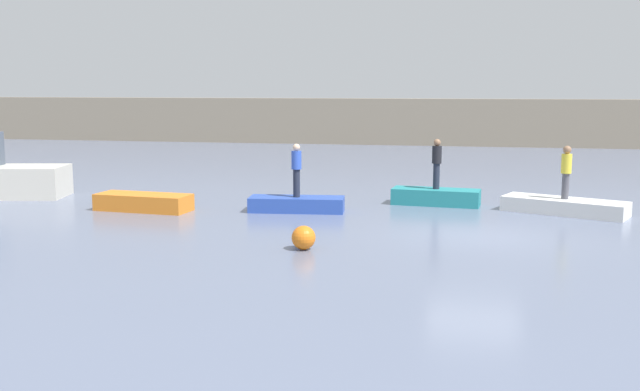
{
  "coord_description": "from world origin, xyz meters",
  "views": [
    {
      "loc": [
        -0.41,
        -19.55,
        4.04
      ],
      "look_at": [
        -4.85,
        2.86,
        0.54
      ],
      "focal_mm": 40.59,
      "sensor_mm": 36.0,
      "label": 1
    }
  ],
  "objects_px": {
    "person_blue_shirt": "(296,167)",
    "mooring_buoy": "(304,238)",
    "rowboat_teal": "(436,197)",
    "person_yellow_shirt": "(566,169)",
    "person_dark_shirt": "(437,161)",
    "rowboat_orange": "(144,202)",
    "rowboat_white": "(564,206)",
    "rowboat_blue": "(297,204)"
  },
  "relations": [
    {
      "from": "rowboat_teal",
      "to": "person_blue_shirt",
      "type": "distance_m",
      "value": 5.0
    },
    {
      "from": "person_blue_shirt",
      "to": "person_dark_shirt",
      "type": "distance_m",
      "value": 4.87
    },
    {
      "from": "person_yellow_shirt",
      "to": "rowboat_teal",
      "type": "bearing_deg",
      "value": 167.32
    },
    {
      "from": "rowboat_teal",
      "to": "rowboat_white",
      "type": "bearing_deg",
      "value": -6.73
    },
    {
      "from": "rowboat_orange",
      "to": "rowboat_blue",
      "type": "bearing_deg",
      "value": 14.63
    },
    {
      "from": "rowboat_white",
      "to": "mooring_buoy",
      "type": "xyz_separation_m",
      "value": [
        -7.01,
        -6.54,
        0.06
      ]
    },
    {
      "from": "rowboat_blue",
      "to": "rowboat_teal",
      "type": "xyz_separation_m",
      "value": [
        4.35,
        2.18,
        0.04
      ]
    },
    {
      "from": "rowboat_white",
      "to": "person_blue_shirt",
      "type": "xyz_separation_m",
      "value": [
        -8.41,
        -1.27,
        1.19
      ]
    },
    {
      "from": "rowboat_white",
      "to": "mooring_buoy",
      "type": "distance_m",
      "value": 9.59
    },
    {
      "from": "person_yellow_shirt",
      "to": "mooring_buoy",
      "type": "height_order",
      "value": "person_yellow_shirt"
    },
    {
      "from": "person_dark_shirt",
      "to": "mooring_buoy",
      "type": "height_order",
      "value": "person_dark_shirt"
    },
    {
      "from": "person_blue_shirt",
      "to": "person_dark_shirt",
      "type": "height_order",
      "value": "person_dark_shirt"
    },
    {
      "from": "person_blue_shirt",
      "to": "rowboat_white",
      "type": "bearing_deg",
      "value": 8.57
    },
    {
      "from": "rowboat_teal",
      "to": "person_blue_shirt",
      "type": "bearing_deg",
      "value": -147.43
    },
    {
      "from": "person_blue_shirt",
      "to": "person_dark_shirt",
      "type": "xyz_separation_m",
      "value": [
        4.35,
        2.18,
        0.06
      ]
    },
    {
      "from": "rowboat_blue",
      "to": "mooring_buoy",
      "type": "xyz_separation_m",
      "value": [
        1.4,
        -5.27,
        0.06
      ]
    },
    {
      "from": "rowboat_blue",
      "to": "rowboat_teal",
      "type": "height_order",
      "value": "rowboat_teal"
    },
    {
      "from": "rowboat_orange",
      "to": "person_dark_shirt",
      "type": "height_order",
      "value": "person_dark_shirt"
    },
    {
      "from": "rowboat_orange",
      "to": "person_dark_shirt",
      "type": "xyz_separation_m",
      "value": [
        9.27,
        2.96,
        1.22
      ]
    },
    {
      "from": "person_blue_shirt",
      "to": "mooring_buoy",
      "type": "xyz_separation_m",
      "value": [
        1.4,
        -5.27,
        -1.13
      ]
    },
    {
      "from": "rowboat_teal",
      "to": "person_yellow_shirt",
      "type": "height_order",
      "value": "person_yellow_shirt"
    },
    {
      "from": "rowboat_teal",
      "to": "person_dark_shirt",
      "type": "relative_size",
      "value": 1.73
    },
    {
      "from": "rowboat_orange",
      "to": "rowboat_teal",
      "type": "height_order",
      "value": "rowboat_teal"
    },
    {
      "from": "rowboat_blue",
      "to": "person_dark_shirt",
      "type": "height_order",
      "value": "person_dark_shirt"
    },
    {
      "from": "rowboat_blue",
      "to": "rowboat_white",
      "type": "relative_size",
      "value": 0.8
    },
    {
      "from": "rowboat_teal",
      "to": "rowboat_orange",
      "type": "bearing_deg",
      "value": -156.32
    },
    {
      "from": "rowboat_blue",
      "to": "rowboat_orange",
      "type": "bearing_deg",
      "value": -176.73
    },
    {
      "from": "rowboat_teal",
      "to": "rowboat_white",
      "type": "relative_size",
      "value": 0.77
    },
    {
      "from": "rowboat_blue",
      "to": "rowboat_teal",
      "type": "distance_m",
      "value": 4.87
    },
    {
      "from": "mooring_buoy",
      "to": "person_dark_shirt",
      "type": "bearing_deg",
      "value": 68.38
    },
    {
      "from": "rowboat_orange",
      "to": "person_yellow_shirt",
      "type": "distance_m",
      "value": 13.53
    },
    {
      "from": "rowboat_orange",
      "to": "person_blue_shirt",
      "type": "relative_size",
      "value": 1.8
    },
    {
      "from": "rowboat_orange",
      "to": "rowboat_white",
      "type": "bearing_deg",
      "value": 14.33
    },
    {
      "from": "person_blue_shirt",
      "to": "person_yellow_shirt",
      "type": "distance_m",
      "value": 8.5
    },
    {
      "from": "rowboat_white",
      "to": "person_blue_shirt",
      "type": "relative_size",
      "value": 2.21
    },
    {
      "from": "rowboat_orange",
      "to": "rowboat_blue",
      "type": "xyz_separation_m",
      "value": [
        4.92,
        0.78,
        -0.03
      ]
    },
    {
      "from": "rowboat_orange",
      "to": "rowboat_white",
      "type": "height_order",
      "value": "rowboat_orange"
    },
    {
      "from": "rowboat_white",
      "to": "person_yellow_shirt",
      "type": "distance_m",
      "value": 1.18
    },
    {
      "from": "person_blue_shirt",
      "to": "mooring_buoy",
      "type": "distance_m",
      "value": 5.57
    },
    {
      "from": "rowboat_white",
      "to": "mooring_buoy",
      "type": "relative_size",
      "value": 6.33
    },
    {
      "from": "rowboat_white",
      "to": "mooring_buoy",
      "type": "height_order",
      "value": "mooring_buoy"
    },
    {
      "from": "rowboat_blue",
      "to": "mooring_buoy",
      "type": "relative_size",
      "value": 5.07
    }
  ]
}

